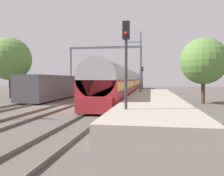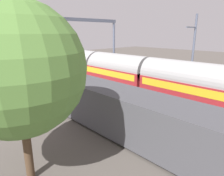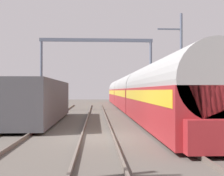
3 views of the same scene
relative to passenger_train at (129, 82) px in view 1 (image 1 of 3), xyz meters
The scene contains 14 objects.
ground 20.29m from the passenger_train, 101.29° to the right, with size 120.00×120.00×0.00m, color #554E48.
track_far_west 21.40m from the passenger_train, 111.76° to the right, with size 1.51×60.00×0.16m.
track_west 20.28m from the passenger_train, 101.29° to the right, with size 1.52×60.00×0.16m.
track_east 19.89m from the passenger_train, 90.00° to the right, with size 1.51×60.00×0.16m.
platform 18.27m from the passenger_train, 77.90° to the right, with size 4.40×28.00×0.90m.
passenger_train is the anchor object (origin of this frame).
freight_car 15.17m from the passenger_train, 121.43° to the right, with size 2.80×13.00×2.70m.
person_crossing 1.82m from the passenger_train, 30.61° to the left, with size 0.35×0.45×1.73m.
railway_signal_near 27.81m from the passenger_train, 85.03° to the right, with size 0.36×0.30×5.31m.
railway_signal_far 8.37m from the passenger_train, 76.61° to the left, with size 0.36×0.30×4.94m.
catenary_gantry 5.50m from the passenger_train, 163.82° to the right, with size 12.31×0.28×7.86m.
catenary_pole_east_mid 12.03m from the passenger_train, 78.53° to the right, with size 1.90×0.20×8.00m.
tree_west_background 18.86m from the passenger_train, 138.91° to the right, with size 5.41×5.41×7.69m.
tree_east_background 17.77m from the passenger_train, 60.47° to the right, with size 4.55×4.55×6.47m.
Camera 1 is at (7.61, -19.54, 2.42)m, focal length 37.41 mm.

